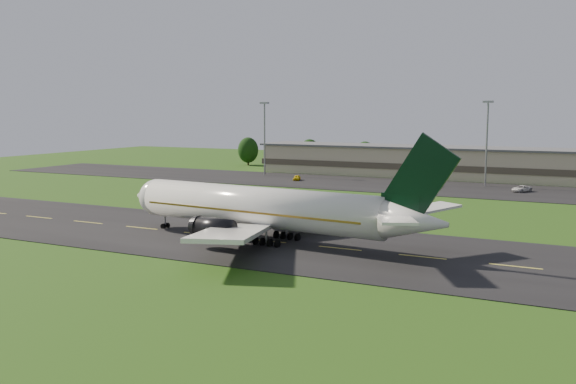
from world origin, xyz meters
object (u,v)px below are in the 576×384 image
at_px(airliner, 264,208).
at_px(light_mast_west, 265,130).
at_px(light_mast_centre, 487,133).
at_px(service_vehicle_c, 522,189).
at_px(service_vehicle_a, 297,178).
at_px(terminal, 502,165).
at_px(service_vehicle_b, 432,184).

bearing_deg(airliner, light_mast_west, 123.77).
bearing_deg(light_mast_west, light_mast_centre, 0.00).
bearing_deg(light_mast_west, service_vehicle_c, -6.03).
xyz_separation_m(service_vehicle_a, service_vehicle_c, (54.99, 1.21, 0.04)).
distance_m(light_mast_west, light_mast_centre, 60.00).
bearing_deg(light_mast_centre, airliner, -101.57).
relative_size(light_mast_centre, service_vehicle_a, 5.27).
distance_m(terminal, service_vehicle_b, 26.14).
bearing_deg(airliner, terminal, 84.73).
bearing_deg(airliner, service_vehicle_c, 75.89).
bearing_deg(service_vehicle_b, airliner, 170.32).
bearing_deg(service_vehicle_c, light_mast_centre, 170.01).
bearing_deg(light_mast_centre, service_vehicle_b, -149.73).
distance_m(terminal, service_vehicle_c, 24.92).
bearing_deg(light_mast_west, service_vehicle_a, -31.09).
xyz_separation_m(service_vehicle_b, service_vehicle_c, (20.27, -0.79, 0.03)).
relative_size(airliner, light_mast_west, 2.52).
bearing_deg(light_mast_centre, terminal, 85.05).
bearing_deg(service_vehicle_b, service_vehicle_a, 87.68).
bearing_deg(light_mast_centre, service_vehicle_a, -169.49).
xyz_separation_m(light_mast_centre, service_vehicle_a, (-45.88, -8.51, -11.98)).
bearing_deg(terminal, service_vehicle_b, -118.97).
bearing_deg(light_mast_centre, light_mast_west, 180.00).
height_order(service_vehicle_a, service_vehicle_b, service_vehicle_b).
relative_size(light_mast_centre, service_vehicle_c, 4.03).
xyz_separation_m(terminal, service_vehicle_a, (-47.28, -24.70, -3.23)).
xyz_separation_m(airliner, terminal, (17.80, 96.26, -0.67)).
height_order(airliner, terminal, airliner).
distance_m(light_mast_west, service_vehicle_b, 50.70).
distance_m(terminal, light_mast_centre, 18.45).
distance_m(terminal, service_vehicle_a, 53.44).
distance_m(light_mast_west, service_vehicle_c, 70.51).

